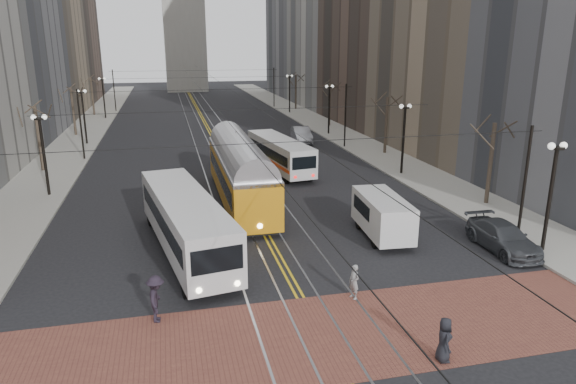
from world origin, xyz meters
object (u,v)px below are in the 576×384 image
cargo_van (382,217)px  sedan_grey (292,154)px  sedan_silver (301,135)px  rear_bus (280,155)px  streetcar (240,177)px  sedan_parked (503,237)px  pedestrian_b (354,282)px  pedestrian_a (444,340)px  transit_bus (186,225)px  pedestrian_d (156,299)px

cargo_van → sedan_grey: bearing=95.6°
sedan_silver → rear_bus: bearing=-107.4°
streetcar → sedan_parked: 17.02m
sedan_silver → pedestrian_b: sedan_silver is taller
sedan_silver → sedan_parked: bearing=-80.2°
streetcar → pedestrian_a: streetcar is taller
sedan_silver → streetcar: bearing=-110.1°
sedan_silver → pedestrian_a: (-5.64, -40.55, -0.02)m
cargo_van → sedan_silver: cargo_van is taller
sedan_silver → pedestrian_a: sedan_silver is taller
rear_bus → sedan_grey: (1.76, 2.84, -0.55)m
cargo_van → pedestrian_b: (-4.08, -6.50, -0.40)m
transit_bus → pedestrian_b: (6.77, -6.79, -0.77)m
sedan_silver → pedestrian_a: size_ratio=3.15×
pedestrian_a → sedan_grey: bearing=8.0°
pedestrian_a → pedestrian_d: (-9.65, 5.00, 0.15)m
cargo_van → sedan_silver: 29.21m
sedan_grey → streetcar: bearing=-127.5°
cargo_van → pedestrian_a: bearing=-98.8°
transit_bus → pedestrian_d: size_ratio=6.42×
streetcar → sedan_silver: size_ratio=2.93×
streetcar → pedestrian_a: (4.15, -19.96, -0.94)m
transit_bus → pedestrian_a: size_ratio=7.62×
streetcar → sedan_grey: bearing=60.1°
streetcar → sedan_silver: bearing=64.7°
transit_bus → sedan_parked: size_ratio=2.46×
rear_bus → pedestrian_a: size_ratio=6.57×
streetcar → pedestrian_a: bearing=-78.1°
rear_bus → sedan_silver: (5.22, 12.45, -0.55)m
cargo_van → pedestrian_a: cargo_van is taller
cargo_van → rear_bus: bearing=101.9°
pedestrian_d → sedan_parked: bearing=-76.4°
transit_bus → streetcar: streetcar is taller
streetcar → cargo_van: streetcar is taller
pedestrian_b → streetcar: bearing=171.5°
sedan_silver → cargo_van: bearing=-90.5°
cargo_van → sedan_silver: bearing=88.4°
sedan_parked → pedestrian_b: 10.11m
sedan_grey → pedestrian_a: bearing=-101.6°
rear_bus → pedestrian_a: rear_bus is taller
sedan_grey → sedan_parked: (5.96, -22.70, -0.12)m
transit_bus → cargo_van: transit_bus is taller
sedan_parked → pedestrian_d: size_ratio=2.61×
sedan_grey → pedestrian_a: (-2.19, -30.94, -0.02)m
transit_bus → sedan_parked: transit_bus is taller
pedestrian_b → sedan_grey: bearing=153.3°
streetcar → pedestrian_b: bearing=-79.5°
cargo_van → sedan_silver: size_ratio=1.05×
streetcar → rear_bus: size_ratio=1.41×
sedan_silver → pedestrian_b: bearing=-95.9°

